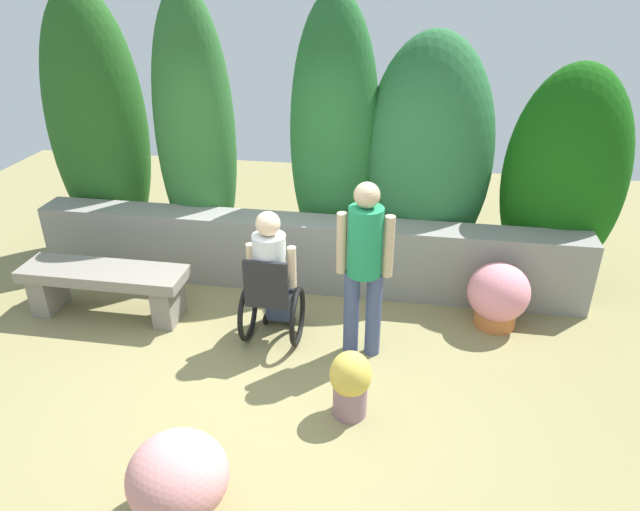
{
  "coord_description": "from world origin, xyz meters",
  "views": [
    {
      "loc": [
        1.1,
        -3.89,
        3.25
      ],
      "look_at": [
        0.32,
        0.75,
        0.85
      ],
      "focal_mm": 32.55,
      "sensor_mm": 36.0,
      "label": 1
    }
  ],
  "objects_px": {
    "stone_bench": "(105,284)",
    "flower_pot_purple_near": "(350,382)",
    "flower_pot_red_accent": "(498,296)",
    "person_standing_companion": "(364,260)",
    "person_in_wheelchair": "(272,281)",
    "flower_pot_terracotta_by_wall": "(178,480)"
  },
  "relations": [
    {
      "from": "flower_pot_terracotta_by_wall",
      "to": "flower_pot_red_accent",
      "type": "bearing_deg",
      "value": 49.73
    },
    {
      "from": "stone_bench",
      "to": "flower_pot_red_accent",
      "type": "distance_m",
      "value": 3.9
    },
    {
      "from": "stone_bench",
      "to": "flower_pot_terracotta_by_wall",
      "type": "xyz_separation_m",
      "value": [
        1.64,
        -2.18,
        -0.05
      ]
    },
    {
      "from": "stone_bench",
      "to": "flower_pot_terracotta_by_wall",
      "type": "bearing_deg",
      "value": -54.54
    },
    {
      "from": "person_in_wheelchair",
      "to": "person_standing_companion",
      "type": "relative_size",
      "value": 0.8
    },
    {
      "from": "person_standing_companion",
      "to": "flower_pot_red_accent",
      "type": "bearing_deg",
      "value": 30.34
    },
    {
      "from": "person_in_wheelchair",
      "to": "person_standing_companion",
      "type": "distance_m",
      "value": 0.92
    },
    {
      "from": "flower_pot_terracotta_by_wall",
      "to": "flower_pot_red_accent",
      "type": "height_order",
      "value": "flower_pot_red_accent"
    },
    {
      "from": "person_in_wheelchair",
      "to": "flower_pot_purple_near",
      "type": "distance_m",
      "value": 1.29
    },
    {
      "from": "flower_pot_terracotta_by_wall",
      "to": "flower_pot_purple_near",
      "type": "bearing_deg",
      "value": 49.61
    },
    {
      "from": "flower_pot_red_accent",
      "to": "person_standing_companion",
      "type": "bearing_deg",
      "value": -152.32
    },
    {
      "from": "stone_bench",
      "to": "flower_pot_purple_near",
      "type": "bearing_deg",
      "value": -23.45
    },
    {
      "from": "person_standing_companion",
      "to": "flower_pot_terracotta_by_wall",
      "type": "distance_m",
      "value": 2.29
    },
    {
      "from": "stone_bench",
      "to": "person_standing_companion",
      "type": "bearing_deg",
      "value": -6.04
    },
    {
      "from": "flower_pot_terracotta_by_wall",
      "to": "person_standing_companion",
      "type": "bearing_deg",
      "value": 63.86
    },
    {
      "from": "person_standing_companion",
      "to": "flower_pot_red_accent",
      "type": "distance_m",
      "value": 1.56
    },
    {
      "from": "person_standing_companion",
      "to": "flower_pot_terracotta_by_wall",
      "type": "bearing_deg",
      "value": -113.47
    },
    {
      "from": "person_in_wheelchair",
      "to": "flower_pot_terracotta_by_wall",
      "type": "height_order",
      "value": "person_in_wheelchair"
    },
    {
      "from": "flower_pot_purple_near",
      "to": "flower_pot_terracotta_by_wall",
      "type": "relative_size",
      "value": 0.89
    },
    {
      "from": "stone_bench",
      "to": "flower_pot_red_accent",
      "type": "xyz_separation_m",
      "value": [
        3.88,
        0.46,
        -0.03
      ]
    },
    {
      "from": "flower_pot_purple_near",
      "to": "flower_pot_red_accent",
      "type": "xyz_separation_m",
      "value": [
        1.27,
        1.51,
        0.02
      ]
    },
    {
      "from": "person_standing_companion",
      "to": "flower_pot_purple_near",
      "type": "xyz_separation_m",
      "value": [
        -0.01,
        -0.84,
        -0.65
      ]
    }
  ]
}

